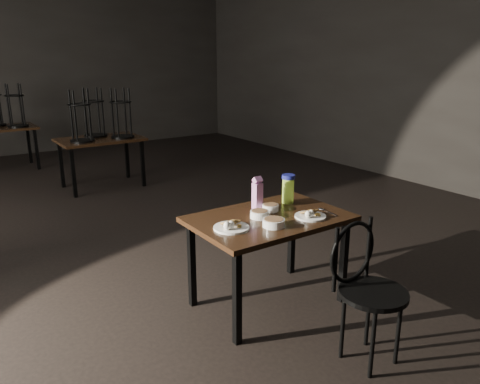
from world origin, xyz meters
TOP-DOWN VIEW (x-y plane):
  - room at (-0.06, 0.01)m, footprint 12.00×12.04m
  - main_table at (0.79, -1.52)m, footprint 1.20×0.80m
  - plate_left at (0.40, -1.58)m, footprint 0.26×0.26m
  - plate_right at (1.04, -1.72)m, footprint 0.24×0.24m
  - bowl_near at (0.71, -1.51)m, footprint 0.14×0.14m
  - bowl_far at (0.89, -1.42)m, footprint 0.13×0.13m
  - bowl_big at (0.69, -1.71)m, footprint 0.16×0.16m
  - juice_carton at (0.83, -1.32)m, footprint 0.07×0.07m
  - water_bottle at (1.14, -1.33)m, footprint 0.11×0.11m
  - spoon at (1.24, -1.65)m, footprint 0.05×0.21m
  - bentwood_chair at (0.88, -2.42)m, footprint 0.44×0.44m
  - bg_table_right at (0.87, 2.66)m, footprint 1.20×0.80m

SIDE VIEW (x-z plane):
  - bentwood_chair at x=0.88m, z-range 0.09..1.01m
  - main_table at x=0.79m, z-range 0.30..1.05m
  - spoon at x=1.24m, z-range 0.75..0.76m
  - plate_right at x=1.04m, z-range 0.73..0.81m
  - plate_left at x=0.40m, z-range 0.73..0.82m
  - bg_table_right at x=0.87m, z-range 0.04..1.52m
  - bowl_far at x=0.89m, z-range 0.75..0.80m
  - bowl_near at x=0.71m, z-range 0.75..0.81m
  - bowl_big at x=0.69m, z-range 0.75..0.81m
  - water_bottle at x=1.14m, z-range 0.75..1.00m
  - juice_carton at x=0.83m, z-range 0.74..1.01m
  - room at x=-0.06m, z-range 0.72..3.94m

